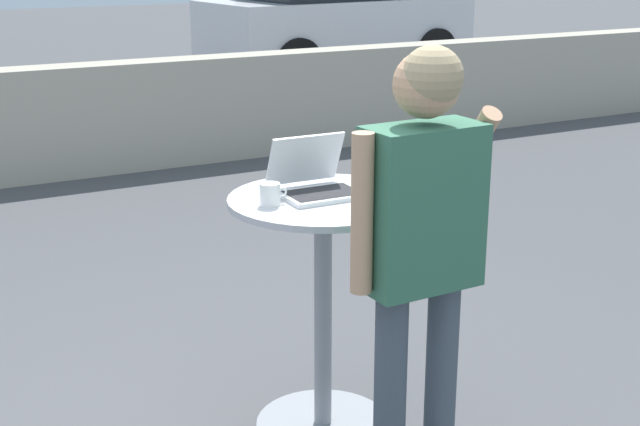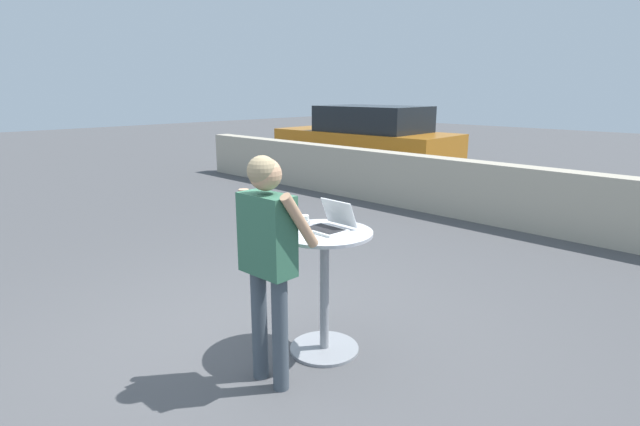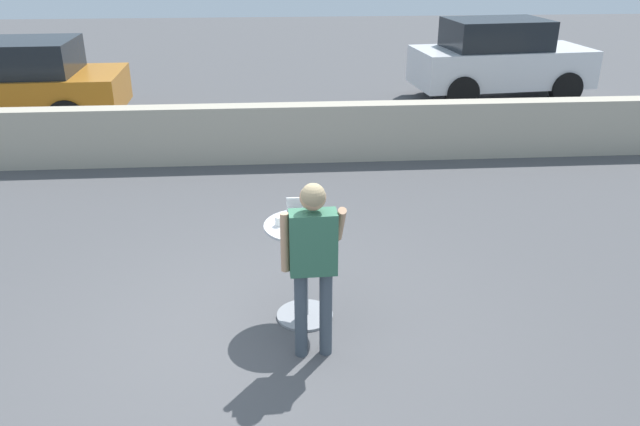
% 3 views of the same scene
% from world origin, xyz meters
% --- Properties ---
extents(ground_plane, '(50.00, 50.00, 0.00)m').
position_xyz_m(ground_plane, '(0.00, 0.00, 0.00)').
color(ground_plane, '#4C4C4F').
extents(pavement_kerb, '(15.23, 0.35, 0.92)m').
position_xyz_m(pavement_kerb, '(0.00, 4.92, 0.46)').
color(pavement_kerb, '#B2A893').
rests_on(pavement_kerb, ground_plane).
extents(cafe_table, '(0.73, 0.73, 0.98)m').
position_xyz_m(cafe_table, '(0.45, 0.31, 0.60)').
color(cafe_table, gray).
rests_on(cafe_table, ground_plane).
extents(laptop, '(0.31, 0.31, 0.22)m').
position_xyz_m(laptop, '(0.45, 0.37, 1.03)').
color(laptop, silver).
rests_on(laptop, cafe_table).
extents(coffee_mug, '(0.11, 0.08, 0.08)m').
position_xyz_m(coffee_mug, '(0.23, 0.31, 1.02)').
color(coffee_mug, white).
rests_on(coffee_mug, cafe_table).
extents(standing_person, '(0.53, 0.36, 1.61)m').
position_xyz_m(standing_person, '(0.50, -0.28, 1.01)').
color(standing_person, '#424C56').
rests_on(standing_person, ground_plane).
extents(parked_car_near_street, '(4.60, 2.10, 1.63)m').
position_xyz_m(parked_car_near_street, '(-4.86, 7.27, 0.84)').
color(parked_car_near_street, '#B76B19').
rests_on(parked_car_near_street, ground_plane).
extents(parked_car_further_down, '(3.97, 2.10, 1.73)m').
position_xyz_m(parked_car_further_down, '(5.22, 8.86, 0.88)').
color(parked_car_further_down, silver).
rests_on(parked_car_further_down, ground_plane).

